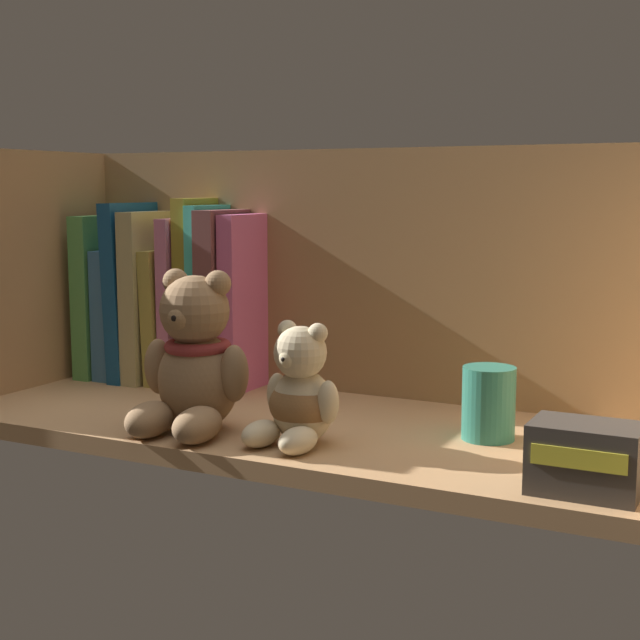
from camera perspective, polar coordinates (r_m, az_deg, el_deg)
name	(u,v)px	position (r cm, az deg, el deg)	size (l,w,h in cm)	color
shelf_board	(311,431)	(103.59, -0.56, -6.86)	(81.66, 31.08, 2.00)	tan
shelf_back_panel	(371,281)	(115.22, 3.13, 2.38)	(84.06, 1.20, 32.57)	olive
shelf_side_panel_left	(24,278)	(125.38, -17.73, 2.47)	(1.60, 33.48, 32.57)	tan
book_0	(109,295)	(132.27, -12.84, 1.51)	(2.68, 13.00, 22.06)	#4F9A4E
book_1	(126,312)	(130.75, -11.85, 0.46)	(2.46, 12.11, 17.49)	teal
book_2	(140,291)	(128.77, -10.98, 1.79)	(2.19, 13.58, 23.83)	navy
book_3	(157,296)	(127.21, -10.02, 1.48)	(2.60, 13.19, 22.70)	tan
book_4	(173,315)	(126.00, -9.05, 0.30)	(1.96, 11.69, 17.70)	#A39340
book_5	(186,301)	(124.49, -8.27, 1.19)	(1.80, 10.68, 21.86)	#C26B95
book_6	(199,292)	(123.09, -7.44, 1.73)	(2.04, 9.23, 24.47)	olive
book_7	(213,296)	(121.96, -6.61, 1.48)	(1.63, 10.32, 23.59)	#41C9B9
book_8	(229,299)	(120.65, -5.62, 1.29)	(2.78, 12.21, 23.04)	brown
book_9	(247,302)	(119.21, -4.49, 1.10)	(2.22, 10.72, 22.51)	#CD5C92
teddy_bear_larger	(194,363)	(99.37, -7.77, -2.63)	(12.59, 12.78, 17.27)	#93704C
teddy_bear_smaller	(300,396)	(93.89, -1.25, -4.71)	(9.26, 9.84, 12.51)	beige
pillar_candle	(489,403)	(97.41, 10.32, -5.05)	(5.50, 5.50, 7.60)	#2D7A66
small_product_box	(586,458)	(82.63, 16.01, -8.17)	(9.18, 6.31, 6.07)	#38332D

